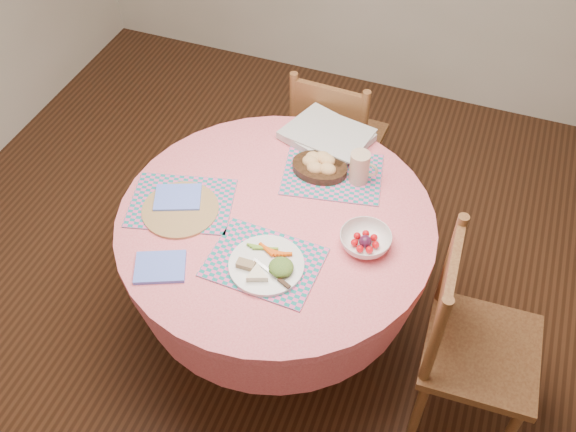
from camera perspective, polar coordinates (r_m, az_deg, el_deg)
name	(u,v)px	position (r m, az deg, el deg)	size (l,w,h in m)	color
ground	(278,324)	(3.07, -0.89, -9.57)	(4.00, 4.00, 0.00)	#331C0F
dining_table	(277,250)	(2.62, -1.03, -3.01)	(1.24, 1.24, 0.75)	#FF7782
chair_right	(469,341)	(2.53, 15.82, -10.65)	(0.44, 0.46, 0.96)	brown
chair_back	(335,140)	(3.23, 4.17, 6.80)	(0.44, 0.42, 0.90)	brown
placemat_front	(264,262)	(2.33, -2.13, -4.13)	(0.40, 0.30, 0.01)	#167F7B
placemat_left	(182,203)	(2.56, -9.43, 1.16)	(0.40, 0.30, 0.01)	#167F7B
placemat_back	(332,174)	(2.64, 3.98, 3.70)	(0.40, 0.30, 0.01)	#167F7B
wicker_trivet	(180,210)	(2.53, -9.54, 0.57)	(0.30, 0.30, 0.01)	#A18345
napkin_near	(160,267)	(2.36, -11.29, -4.47)	(0.18, 0.14, 0.01)	#607EF9
napkin_far	(178,198)	(2.56, -9.76, 1.62)	(0.18, 0.14, 0.01)	#607EF9
dinner_plate	(268,265)	(2.30, -1.83, -4.39)	(0.27, 0.27, 0.05)	white
bread_bowl	(320,165)	(2.63, 2.82, 4.57)	(0.23, 0.23, 0.08)	black
latte_mug	(360,167)	(2.58, 6.42, 4.31)	(0.12, 0.08, 0.14)	tan
fruit_bowl	(365,241)	(2.38, 6.89, -2.20)	(0.24, 0.24, 0.06)	white
newspaper_stack	(327,136)	(2.78, 3.50, 7.14)	(0.41, 0.37, 0.04)	silver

